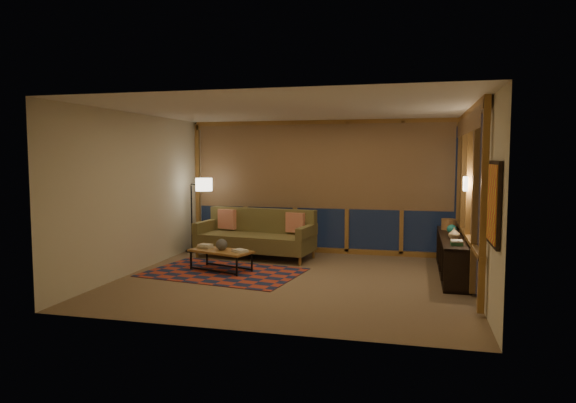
% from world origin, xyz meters
% --- Properties ---
extents(floor, '(5.50, 5.00, 0.01)m').
position_xyz_m(floor, '(0.00, 0.00, 0.00)').
color(floor, '#A07E63').
rests_on(floor, ground).
extents(ceiling, '(5.50, 5.00, 0.01)m').
position_xyz_m(ceiling, '(0.00, 0.00, 2.70)').
color(ceiling, silver).
rests_on(ceiling, walls).
extents(walls, '(5.51, 5.01, 2.70)m').
position_xyz_m(walls, '(0.00, 0.00, 1.35)').
color(walls, beige).
rests_on(walls, floor).
extents(window_wall_back, '(5.30, 0.16, 2.60)m').
position_xyz_m(window_wall_back, '(0.00, 2.43, 1.35)').
color(window_wall_back, olive).
rests_on(window_wall_back, walls).
extents(window_wall_right, '(0.16, 3.70, 2.60)m').
position_xyz_m(window_wall_right, '(2.68, 0.60, 1.35)').
color(window_wall_right, olive).
rests_on(window_wall_right, walls).
extents(wall_art, '(0.06, 0.74, 0.94)m').
position_xyz_m(wall_art, '(2.71, -1.85, 1.45)').
color(wall_art, red).
rests_on(wall_art, walls).
extents(wall_sconce, '(0.12, 0.18, 0.22)m').
position_xyz_m(wall_sconce, '(2.62, 0.45, 1.55)').
color(wall_sconce, white).
rests_on(wall_sconce, walls).
extents(sofa, '(2.36, 1.20, 0.92)m').
position_xyz_m(sofa, '(-1.14, 1.58, 0.46)').
color(sofa, brown).
rests_on(sofa, floor).
extents(pillow_left, '(0.42, 0.24, 0.40)m').
position_xyz_m(pillow_left, '(-1.84, 1.92, 0.66)').
color(pillow_left, red).
rests_on(pillow_left, sofa).
extents(pillow_right, '(0.40, 0.22, 0.38)m').
position_xyz_m(pillow_right, '(-0.36, 1.73, 0.65)').
color(pillow_right, red).
rests_on(pillow_right, sofa).
extents(area_rug, '(2.75, 2.04, 0.01)m').
position_xyz_m(area_rug, '(-1.26, 0.20, 0.01)').
color(area_rug, '#AA3924').
rests_on(area_rug, floor).
extents(coffee_table, '(1.19, 0.81, 0.36)m').
position_xyz_m(coffee_table, '(-1.35, 0.31, 0.18)').
color(coffee_table, olive).
rests_on(coffee_table, floor).
extents(book_stack_a, '(0.25, 0.22, 0.06)m').
position_xyz_m(book_stack_a, '(-1.69, 0.44, 0.40)').
color(book_stack_a, beige).
rests_on(book_stack_a, coffee_table).
extents(book_stack_b, '(0.30, 0.28, 0.05)m').
position_xyz_m(book_stack_b, '(-0.97, 0.23, 0.39)').
color(book_stack_b, beige).
rests_on(book_stack_b, coffee_table).
extents(ceramic_pot, '(0.26, 0.26, 0.20)m').
position_xyz_m(ceramic_pot, '(-1.34, 0.33, 0.46)').
color(ceramic_pot, black).
rests_on(ceramic_pot, coffee_table).
extents(floor_lamp, '(0.60, 0.49, 1.54)m').
position_xyz_m(floor_lamp, '(-2.61, 1.89, 0.77)').
color(floor_lamp, black).
rests_on(floor_lamp, floor).
extents(bookshelf, '(0.40, 2.59, 0.65)m').
position_xyz_m(bookshelf, '(2.49, 1.00, 0.32)').
color(bookshelf, black).
rests_on(bookshelf, floor).
extents(basket, '(0.33, 0.33, 0.20)m').
position_xyz_m(basket, '(2.47, 1.80, 0.74)').
color(basket, '#905F2F').
rests_on(basket, bookshelf).
extents(teal_bowl, '(0.20, 0.20, 0.16)m').
position_xyz_m(teal_bowl, '(2.49, 1.28, 0.73)').
color(teal_bowl, '#1A746F').
rests_on(teal_bowl, bookshelf).
extents(vase, '(0.22, 0.22, 0.19)m').
position_xyz_m(vase, '(2.49, 0.68, 0.74)').
color(vase, tan).
rests_on(vase, bookshelf).
extents(shelf_book_stack, '(0.25, 0.31, 0.08)m').
position_xyz_m(shelf_book_stack, '(2.49, 0.14, 0.69)').
color(shelf_book_stack, beige).
rests_on(shelf_book_stack, bookshelf).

